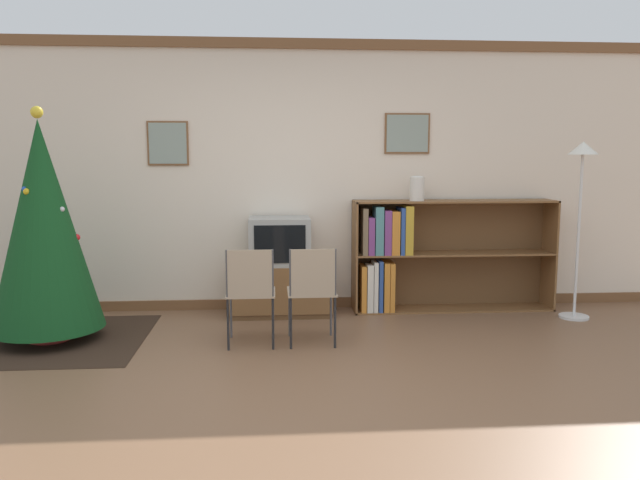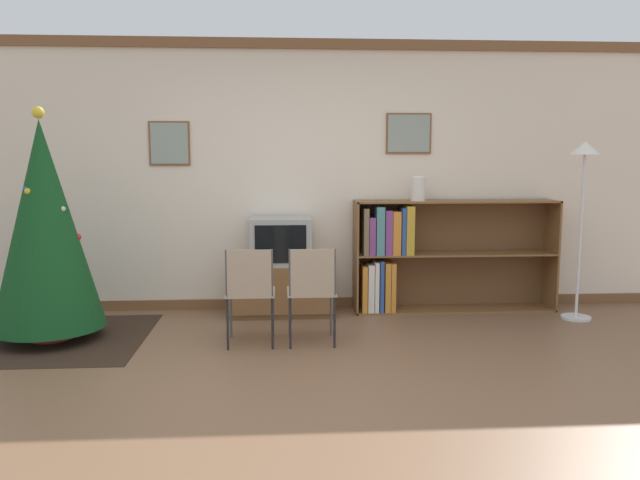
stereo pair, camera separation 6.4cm
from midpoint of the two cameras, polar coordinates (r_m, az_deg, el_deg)
The scene contains 11 objects.
ground_plane at distance 4.29m, azimuth -1.22°, elevation -13.61°, with size 24.00×24.00×0.00m, color brown.
wall_back at distance 6.35m, azimuth -2.18°, elevation 5.83°, with size 8.31×0.11×2.70m.
area_rug at distance 5.86m, azimuth -23.05°, elevation -8.30°, with size 1.60×1.54×0.01m.
christmas_tree at distance 5.68m, azimuth -23.56°, elevation 1.18°, with size 0.92×0.92×1.95m.
tv_console at distance 6.18m, azimuth -3.29°, elevation -4.49°, with size 1.01×0.47×0.50m.
television at distance 6.10m, azimuth -3.33°, elevation -0.08°, with size 0.59×0.46×0.46m.
folding_chair_left at distance 5.12m, azimuth -6.05°, elevation -4.57°, with size 0.40×0.40×0.82m.
folding_chair_right at distance 5.13m, azimuth -0.40°, elevation -4.51°, with size 0.40×0.40×0.82m.
bookshelf at distance 6.35m, azimuth 9.21°, elevation -1.26°, with size 2.03×0.36×1.12m.
vase at distance 6.24m, azimuth 9.27°, elevation 4.70°, with size 0.14×0.14×0.24m.
standing_lamp at distance 6.37m, azimuth 23.20°, elevation 4.74°, with size 0.28×0.28×1.69m.
Camera 2 is at (-0.14, -3.99, 1.56)m, focal length 35.00 mm.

